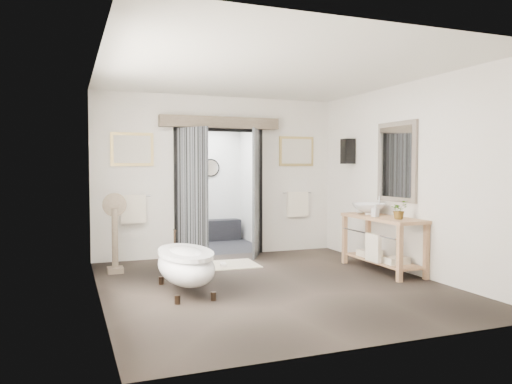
{
  "coord_description": "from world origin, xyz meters",
  "views": [
    {
      "loc": [
        -2.61,
        -6.25,
        1.62
      ],
      "look_at": [
        0.0,
        0.6,
        1.25
      ],
      "focal_mm": 35.0,
      "sensor_mm": 36.0,
      "label": 1
    }
  ],
  "objects_px": {
    "clawfoot_tub": "(185,264)",
    "rug": "(221,265)",
    "basin": "(369,209)",
    "vanity": "(382,239)"
  },
  "relations": [
    {
      "from": "clawfoot_tub",
      "to": "rug",
      "type": "xyz_separation_m",
      "value": [
        0.93,
        1.5,
        -0.35
      ]
    },
    {
      "from": "clawfoot_tub",
      "to": "basin",
      "type": "distance_m",
      "value": 3.23
    },
    {
      "from": "rug",
      "to": "basin",
      "type": "height_order",
      "value": "basin"
    },
    {
      "from": "vanity",
      "to": "clawfoot_tub",
      "type": "bearing_deg",
      "value": -176.34
    },
    {
      "from": "clawfoot_tub",
      "to": "basin",
      "type": "relative_size",
      "value": 2.81
    },
    {
      "from": "basin",
      "to": "rug",
      "type": "bearing_deg",
      "value": 171.68
    },
    {
      "from": "basin",
      "to": "clawfoot_tub",
      "type": "bearing_deg",
      "value": -154.95
    },
    {
      "from": "vanity",
      "to": "basin",
      "type": "height_order",
      "value": "basin"
    },
    {
      "from": "clawfoot_tub",
      "to": "vanity",
      "type": "distance_m",
      "value": 3.15
    },
    {
      "from": "clawfoot_tub",
      "to": "vanity",
      "type": "xyz_separation_m",
      "value": [
        3.14,
        0.2,
        0.15
      ]
    }
  ]
}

